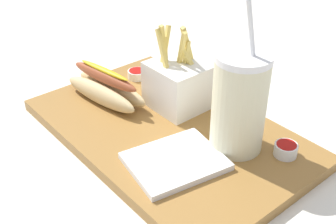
{
  "coord_description": "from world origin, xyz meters",
  "views": [
    {
      "loc": [
        0.47,
        -0.4,
        0.44
      ],
      "look_at": [
        0.0,
        0.0,
        0.05
      ],
      "focal_mm": 46.69,
      "sensor_mm": 36.0,
      "label": 1
    }
  ],
  "objects_px": {
    "fries_basket": "(178,84)",
    "ketchup_cup_1": "(137,74)",
    "ketchup_cup_2": "(286,149)",
    "soda_cup": "(239,103)",
    "napkin_stack": "(175,161)",
    "hot_dog_1": "(106,88)"
  },
  "relations": [
    {
      "from": "ketchup_cup_1",
      "to": "hot_dog_1",
      "type": "bearing_deg",
      "value": -70.22
    },
    {
      "from": "soda_cup",
      "to": "ketchup_cup_1",
      "type": "bearing_deg",
      "value": 176.41
    },
    {
      "from": "soda_cup",
      "to": "ketchup_cup_1",
      "type": "height_order",
      "value": "soda_cup"
    },
    {
      "from": "soda_cup",
      "to": "ketchup_cup_2",
      "type": "bearing_deg",
      "value": 32.13
    },
    {
      "from": "soda_cup",
      "to": "ketchup_cup_2",
      "type": "relative_size",
      "value": 6.99
    },
    {
      "from": "soda_cup",
      "to": "fries_basket",
      "type": "bearing_deg",
      "value": 175.61
    },
    {
      "from": "soda_cup",
      "to": "hot_dog_1",
      "type": "bearing_deg",
      "value": -162.59
    },
    {
      "from": "fries_basket",
      "to": "ketchup_cup_2",
      "type": "bearing_deg",
      "value": 7.82
    },
    {
      "from": "fries_basket",
      "to": "ketchup_cup_1",
      "type": "distance_m",
      "value": 0.14
    },
    {
      "from": "fries_basket",
      "to": "ketchup_cup_2",
      "type": "height_order",
      "value": "fries_basket"
    },
    {
      "from": "hot_dog_1",
      "to": "fries_basket",
      "type": "bearing_deg",
      "value": 42.32
    },
    {
      "from": "fries_basket",
      "to": "napkin_stack",
      "type": "xyz_separation_m",
      "value": [
        0.13,
        -0.12,
        -0.04
      ]
    },
    {
      "from": "ketchup_cup_2",
      "to": "napkin_stack",
      "type": "bearing_deg",
      "value": -122.72
    },
    {
      "from": "ketchup_cup_2",
      "to": "napkin_stack",
      "type": "distance_m",
      "value": 0.17
    },
    {
      "from": "fries_basket",
      "to": "napkin_stack",
      "type": "relative_size",
      "value": 1.13
    },
    {
      "from": "soda_cup",
      "to": "fries_basket",
      "type": "distance_m",
      "value": 0.16
    },
    {
      "from": "ketchup_cup_1",
      "to": "soda_cup",
      "type": "bearing_deg",
      "value": -3.59
    },
    {
      "from": "fries_basket",
      "to": "ketchup_cup_1",
      "type": "xyz_separation_m",
      "value": [
        -0.13,
        0.01,
        -0.04
      ]
    },
    {
      "from": "soda_cup",
      "to": "napkin_stack",
      "type": "relative_size",
      "value": 1.83
    },
    {
      "from": "soda_cup",
      "to": "ketchup_cup_1",
      "type": "distance_m",
      "value": 0.3
    },
    {
      "from": "hot_dog_1",
      "to": "napkin_stack",
      "type": "distance_m",
      "value": 0.23
    },
    {
      "from": "napkin_stack",
      "to": "hot_dog_1",
      "type": "bearing_deg",
      "value": 173.83
    }
  ]
}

